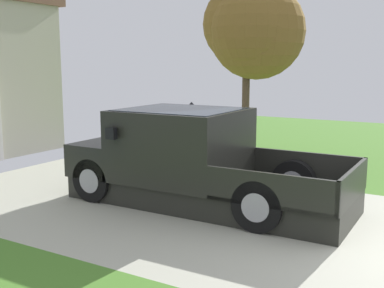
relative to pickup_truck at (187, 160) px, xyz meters
name	(u,v)px	position (x,y,z in m)	size (l,w,h in m)	color
pickup_truck	(187,160)	(0.00, 0.00, 0.00)	(2.13, 5.05, 1.70)	black
person_with_hat	(192,136)	(1.37, 0.72, 0.20)	(0.52, 0.44, 1.71)	navy
handbag	(202,175)	(1.50, 0.55, -0.65)	(0.36, 0.19, 0.42)	#B24C56
front_yard_tree	(252,29)	(4.05, 0.55, 2.59)	(2.53, 2.63, 4.55)	brown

